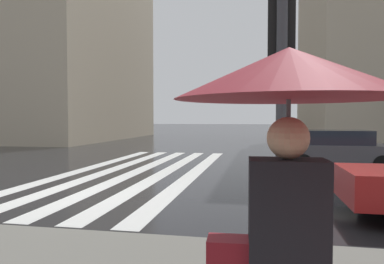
{
  "coord_description": "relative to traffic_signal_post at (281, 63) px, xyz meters",
  "views": [
    {
      "loc": [
        -7.86,
        -4.49,
        1.82
      ],
      "look_at": [
        5.88,
        -1.85,
        1.29
      ],
      "focal_mm": 33.17,
      "sensor_mm": 36.0,
      "label": 1
    }
  ],
  "objects": [
    {
      "name": "traffic_signal_post",
      "position": [
        0.0,
        0.0,
        0.0
      ],
      "size": [
        0.44,
        0.3,
        3.18
      ],
      "color": "#333338",
      "rests_on": "sidewalk_pavement"
    },
    {
      "name": "pedestrian_approaching_kerb",
      "position": [
        -2.26,
        0.09,
        -0.6
      ],
      "size": [
        1.19,
        1.19,
        2.04
      ],
      "color": "black",
      "rests_on": "sidewalk_pavement"
    },
    {
      "name": "ground_plane",
      "position": [
        3.7,
        4.72,
        -2.45
      ],
      "size": [
        220.0,
        220.0,
        0.0
      ],
      "primitive_type": "plane",
      "color": "black"
    },
    {
      "name": "zebra_crossing",
      "position": [
        7.7,
        4.38,
        -2.44
      ],
      "size": [
        13.0,
        4.5,
        0.01
      ],
      "color": "silver",
      "rests_on": "ground_plane"
    },
    {
      "name": "car_dark_grey",
      "position": [
        9.2,
        -2.43,
        -1.69
      ],
      "size": [
        1.85,
        4.1,
        1.41
      ],
      "color": "#4C4C51",
      "rests_on": "ground_plane"
    }
  ]
}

